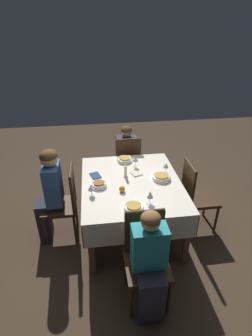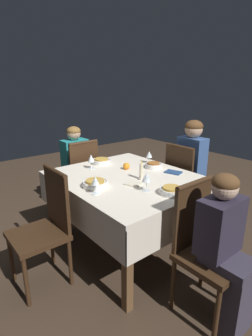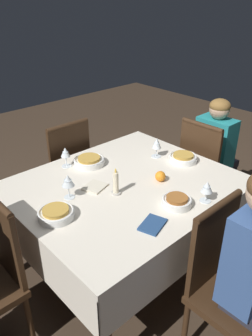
% 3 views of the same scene
% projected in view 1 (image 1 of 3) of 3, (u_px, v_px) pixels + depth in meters
% --- Properties ---
extents(ground_plane, '(8.00, 8.00, 0.00)m').
position_uv_depth(ground_plane, '(131.00, 229.00, 3.42)').
color(ground_plane, '#3D2D21').
extents(dining_table, '(1.36, 1.15, 0.73)m').
position_uv_depth(dining_table, '(131.00, 188.00, 3.10)').
color(dining_table, silver).
rests_on(dining_table, ground_plane).
extents(chair_north, '(0.40, 0.40, 0.93)m').
position_uv_depth(chair_north, '(65.00, 201.00, 3.10)').
color(chair_north, '#382314').
rests_on(chair_north, ground_plane).
extents(chair_west, '(0.40, 0.40, 0.93)m').
position_uv_depth(chair_west, '(146.00, 254.00, 2.40)').
color(chair_west, '#382314').
rests_on(chair_west, ground_plane).
extents(chair_east, '(0.40, 0.40, 0.93)m').
position_uv_depth(chair_east, '(127.00, 162.00, 3.95)').
color(chair_east, '#382314').
rests_on(chair_east, ground_plane).
extents(chair_south, '(0.40, 0.40, 0.93)m').
position_uv_depth(chair_south, '(195.00, 194.00, 3.23)').
color(chair_south, '#382314').
rests_on(chair_south, ground_plane).
extents(person_adult_denim, '(0.30, 0.34, 1.18)m').
position_uv_depth(person_adult_denim, '(50.00, 190.00, 3.01)').
color(person_adult_denim, '#282833').
rests_on(person_adult_denim, ground_plane).
extents(person_child_teal, '(0.33, 0.30, 1.07)m').
position_uv_depth(person_child_teal, '(150.00, 262.00, 2.22)').
color(person_child_teal, '#282833').
rests_on(person_child_teal, ground_plane).
extents(person_child_dark, '(0.33, 0.30, 1.04)m').
position_uv_depth(person_child_dark, '(126.00, 153.00, 4.06)').
color(person_child_dark, '#383342').
rests_on(person_child_dark, ground_plane).
extents(bowl_north, '(0.17, 0.17, 0.06)m').
position_uv_depth(bowl_north, '(99.00, 184.00, 2.96)').
color(bowl_north, white).
rests_on(bowl_north, dining_table).
extents(wine_glass_north, '(0.07, 0.07, 0.13)m').
position_uv_depth(wine_glass_north, '(91.00, 188.00, 2.79)').
color(wine_glass_north, white).
rests_on(wine_glass_north, dining_table).
extents(bowl_west, '(0.20, 0.20, 0.06)m').
position_uv_depth(bowl_west, '(134.00, 207.00, 2.60)').
color(bowl_west, white).
rests_on(bowl_west, dining_table).
extents(wine_glass_west, '(0.07, 0.07, 0.15)m').
position_uv_depth(wine_glass_west, '(150.00, 195.00, 2.66)').
color(wine_glass_west, white).
rests_on(wine_glass_west, dining_table).
extents(bowl_east, '(0.20, 0.20, 0.06)m').
position_uv_depth(bowl_east, '(125.00, 159.00, 3.49)').
color(bowl_east, white).
rests_on(bowl_east, dining_table).
extents(wine_glass_east, '(0.07, 0.07, 0.15)m').
position_uv_depth(wine_glass_east, '(135.00, 159.00, 3.32)').
color(wine_glass_east, white).
rests_on(wine_glass_east, dining_table).
extents(bowl_south, '(0.22, 0.22, 0.06)m').
position_uv_depth(bowl_south, '(162.00, 177.00, 3.10)').
color(bowl_south, white).
rests_on(bowl_south, dining_table).
extents(wine_glass_south, '(0.07, 0.07, 0.14)m').
position_uv_depth(wine_glass_south, '(166.00, 166.00, 3.19)').
color(wine_glass_south, white).
rests_on(wine_glass_south, dining_table).
extents(candle_centerpiece, '(0.06, 0.06, 0.17)m').
position_uv_depth(candle_centerpiece, '(126.00, 172.00, 3.13)').
color(candle_centerpiece, beige).
rests_on(candle_centerpiece, dining_table).
extents(orange_fruit, '(0.07, 0.07, 0.07)m').
position_uv_depth(orange_fruit, '(122.00, 189.00, 2.87)').
color(orange_fruit, orange).
rests_on(orange_fruit, dining_table).
extents(napkin_red_folded, '(0.16, 0.15, 0.01)m').
position_uv_depth(napkin_red_folded, '(136.00, 173.00, 3.22)').
color(napkin_red_folded, beige).
rests_on(napkin_red_folded, dining_table).
extents(napkin_spare_side, '(0.18, 0.15, 0.01)m').
position_uv_depth(napkin_spare_side, '(95.00, 176.00, 3.17)').
color(napkin_spare_side, navy).
rests_on(napkin_spare_side, dining_table).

